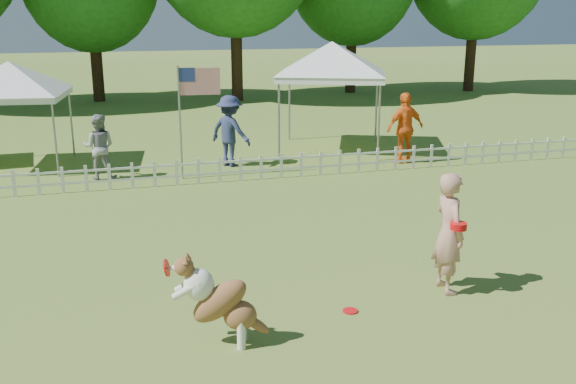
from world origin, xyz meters
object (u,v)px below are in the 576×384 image
object	(u,v)px
flag_pole	(180,123)
spectator_a	(99,147)
frisbee_on_turf	(350,311)
canopy_tent_right	(331,98)
canopy_tent_left	(14,117)
spectator_c	(405,128)
dog	(221,301)
handler	(449,233)
spectator_b	(230,131)

from	to	relation	value
flag_pole	spectator_a	xyz separation A→B (m)	(-1.88, 0.55, -0.57)
flag_pole	spectator_a	distance (m)	2.04
frisbee_on_turf	canopy_tent_right	xyz separation A→B (m)	(3.24, 10.02, 1.49)
canopy_tent_left	spectator_c	bearing A→B (deg)	-5.91
dog	spectator_c	size ratio (longest dim) A/B	0.61
handler	frisbee_on_turf	distance (m)	1.82
flag_pole	spectator_b	xyz separation A→B (m)	(1.38, 1.02, -0.43)
canopy_tent_left	spectator_a	xyz separation A→B (m)	(2.03, -1.77, -0.54)
frisbee_on_turf	canopy_tent_left	distance (m)	11.43
dog	frisbee_on_turf	size ratio (longest dim) A/B	5.56
spectator_b	canopy_tent_left	bearing A→B (deg)	34.66
spectator_c	canopy_tent_left	bearing A→B (deg)	-21.96
canopy_tent_right	handler	bearing A→B (deg)	-77.79
handler	dog	distance (m)	3.47
canopy_tent_left	spectator_b	distance (m)	5.46
canopy_tent_left	spectator_b	size ratio (longest dim) A/B	1.44
canopy_tent_left	canopy_tent_right	distance (m)	8.47
spectator_a	spectator_c	distance (m)	7.77
canopy_tent_right	spectator_b	distance (m)	3.47
handler	flag_pole	xyz separation A→B (m)	(-2.90, 7.47, 0.47)
canopy_tent_left	spectator_a	distance (m)	2.75
flag_pole	frisbee_on_turf	bearing A→B (deg)	-76.05
spectator_a	canopy_tent_right	bearing A→B (deg)	-152.02
frisbee_on_turf	spectator_c	size ratio (longest dim) A/B	0.11
handler	canopy_tent_right	world-z (taller)	canopy_tent_right
frisbee_on_turf	spectator_a	distance (m)	8.93
spectator_a	dog	bearing A→B (deg)	112.12
handler	frisbee_on_turf	size ratio (longest dim) A/B	8.51
flag_pole	spectator_c	xyz separation A→B (m)	(5.87, 0.12, -0.41)
dog	flag_pole	distance (m)	8.21
frisbee_on_turf	canopy_tent_left	bearing A→B (deg)	117.45
canopy_tent_left	flag_pole	world-z (taller)	flag_pole
canopy_tent_right	flag_pole	size ratio (longest dim) A/B	1.12
frisbee_on_turf	spectator_b	size ratio (longest dim) A/B	0.11
frisbee_on_turf	spectator_b	xyz separation A→B (m)	(0.05, 8.78, 0.90)
canopy_tent_right	spectator_a	bearing A→B (deg)	-143.14
flag_pole	canopy_tent_right	bearing A→B (deg)	30.76
flag_pole	spectator_c	world-z (taller)	flag_pole
spectator_c	handler	bearing A→B (deg)	59.32
canopy_tent_left	canopy_tent_right	bearing A→B (deg)	6.45
dog	spectator_b	world-z (taller)	spectator_b
flag_pole	spectator_c	size ratio (longest dim) A/B	1.44
handler	spectator_a	world-z (taller)	handler
spectator_c	flag_pole	bearing A→B (deg)	-8.13
canopy_tent_right	flag_pole	xyz separation A→B (m)	(-4.56, -2.27, -0.16)
handler	frisbee_on_turf	xyz separation A→B (m)	(-1.58, -0.28, -0.86)
dog	spectator_a	xyz separation A→B (m)	(-1.40, 8.70, 0.21)
canopy_tent_right	spectator_a	size ratio (longest dim) A/B	1.93
dog	spectator_b	size ratio (longest dim) A/B	0.62
handler	canopy_tent_right	bearing A→B (deg)	-7.03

